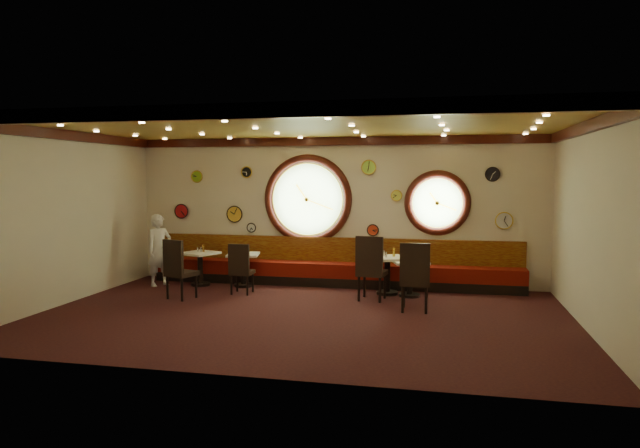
% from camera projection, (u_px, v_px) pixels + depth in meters
% --- Properties ---
extents(floor, '(9.00, 6.00, 0.00)m').
position_uv_depth(floor, '(301.00, 316.00, 9.67)').
color(floor, black).
rests_on(floor, ground).
extents(ceiling, '(9.00, 6.00, 0.02)m').
position_uv_depth(ceiling, '(301.00, 125.00, 9.40)').
color(ceiling, '#B59233').
rests_on(ceiling, wall_back).
extents(wall_back, '(9.00, 0.02, 3.20)m').
position_uv_depth(wall_back, '(335.00, 211.00, 12.46)').
color(wall_back, beige).
rests_on(wall_back, floor).
extents(wall_front, '(9.00, 0.02, 3.20)m').
position_uv_depth(wall_front, '(238.00, 242.00, 6.61)').
color(wall_front, beige).
rests_on(wall_front, floor).
extents(wall_left, '(0.02, 6.00, 3.20)m').
position_uv_depth(wall_left, '(64.00, 218.00, 10.49)').
color(wall_left, beige).
rests_on(wall_left, floor).
extents(wall_right, '(0.02, 6.00, 3.20)m').
position_uv_depth(wall_right, '(590.00, 227.00, 8.59)').
color(wall_right, beige).
rests_on(wall_right, floor).
extents(molding_back, '(9.00, 0.10, 0.18)m').
position_uv_depth(molding_back, '(334.00, 141.00, 12.28)').
color(molding_back, '#360F09').
rests_on(molding_back, wall_back).
extents(molding_front, '(9.00, 0.10, 0.18)m').
position_uv_depth(molding_front, '(238.00, 111.00, 6.54)').
color(molding_front, '#360F09').
rests_on(molding_front, wall_back).
extents(molding_left, '(0.10, 6.00, 0.18)m').
position_uv_depth(molding_left, '(63.00, 135.00, 10.35)').
color(molding_left, '#360F09').
rests_on(molding_left, wall_back).
extents(molding_right, '(0.10, 6.00, 0.18)m').
position_uv_depth(molding_right, '(591.00, 126.00, 8.47)').
color(molding_right, '#360F09').
rests_on(molding_right, wall_back).
extents(banquette_base, '(8.00, 0.55, 0.20)m').
position_uv_depth(banquette_base, '(332.00, 281.00, 12.31)').
color(banquette_base, black).
rests_on(banquette_base, floor).
extents(banquette_seat, '(8.00, 0.55, 0.30)m').
position_uv_depth(banquette_seat, '(332.00, 270.00, 12.29)').
color(banquette_seat, '#5E0D08').
rests_on(banquette_seat, banquette_base).
extents(banquette_back, '(8.00, 0.10, 0.55)m').
position_uv_depth(banquette_back, '(334.00, 250.00, 12.47)').
color(banquette_back, '#5B1207').
rests_on(banquette_back, wall_back).
extents(porthole_left_glass, '(1.66, 0.02, 1.66)m').
position_uv_depth(porthole_left_glass, '(308.00, 199.00, 12.56)').
color(porthole_left_glass, '#92BC70').
rests_on(porthole_left_glass, wall_back).
extents(porthole_left_frame, '(1.98, 0.18, 1.98)m').
position_uv_depth(porthole_left_frame, '(308.00, 199.00, 12.54)').
color(porthole_left_frame, '#360F09').
rests_on(porthole_left_frame, wall_back).
extents(porthole_left_ring, '(1.61, 0.03, 1.61)m').
position_uv_depth(porthole_left_ring, '(307.00, 199.00, 12.51)').
color(porthole_left_ring, gold).
rests_on(porthole_left_ring, wall_back).
extents(porthole_right_glass, '(1.10, 0.02, 1.10)m').
position_uv_depth(porthole_right_glass, '(437.00, 203.00, 11.97)').
color(porthole_right_glass, '#92BC70').
rests_on(porthole_right_glass, wall_back).
extents(porthole_right_frame, '(1.38, 0.18, 1.38)m').
position_uv_depth(porthole_right_frame, '(437.00, 203.00, 11.96)').
color(porthole_right_frame, '#360F09').
rests_on(porthole_right_frame, wall_back).
extents(porthole_right_ring, '(1.09, 0.03, 1.09)m').
position_uv_depth(porthole_right_ring, '(437.00, 203.00, 11.93)').
color(porthole_right_ring, gold).
rests_on(porthole_right_ring, wall_back).
extents(wall_clock_0, '(0.36, 0.03, 0.36)m').
position_uv_depth(wall_clock_0, '(235.00, 214.00, 12.91)').
color(wall_clock_0, gold).
rests_on(wall_clock_0, wall_back).
extents(wall_clock_1, '(0.22, 0.03, 0.22)m').
position_uv_depth(wall_clock_1, '(397.00, 196.00, 12.10)').
color(wall_clock_1, '#D0D346').
rests_on(wall_clock_1, wall_back).
extents(wall_clock_2, '(0.20, 0.03, 0.20)m').
position_uv_depth(wall_clock_2, '(252.00, 228.00, 12.85)').
color(wall_clock_2, silver).
rests_on(wall_clock_2, wall_back).
extents(wall_clock_3, '(0.34, 0.03, 0.34)m').
position_uv_depth(wall_clock_3, '(504.00, 221.00, 11.68)').
color(wall_clock_3, silver).
rests_on(wall_clock_3, wall_back).
extents(wall_clock_4, '(0.30, 0.03, 0.30)m').
position_uv_depth(wall_clock_4, '(369.00, 167.00, 12.18)').
color(wall_clock_4, '#A7DF45').
rests_on(wall_clock_4, wall_back).
extents(wall_clock_5, '(0.28, 0.03, 0.28)m').
position_uv_depth(wall_clock_5, '(493.00, 174.00, 11.65)').
color(wall_clock_5, black).
rests_on(wall_clock_5, wall_back).
extents(wall_clock_6, '(0.24, 0.03, 0.24)m').
position_uv_depth(wall_clock_6, '(247.00, 172.00, 12.77)').
color(wall_clock_6, black).
rests_on(wall_clock_6, wall_back).
extents(wall_clock_7, '(0.26, 0.03, 0.26)m').
position_uv_depth(wall_clock_7, '(197.00, 177.00, 13.03)').
color(wall_clock_7, '#7AB624').
rests_on(wall_clock_7, wall_back).
extents(wall_clock_8, '(0.24, 0.03, 0.24)m').
position_uv_depth(wall_clock_8, '(373.00, 230.00, 12.27)').
color(wall_clock_8, red).
rests_on(wall_clock_8, wall_back).
extents(wall_clock_9, '(0.32, 0.03, 0.32)m').
position_uv_depth(wall_clock_9, '(182.00, 211.00, 13.18)').
color(wall_clock_9, '#B6121B').
rests_on(wall_clock_9, wall_back).
extents(table_a, '(0.87, 0.87, 0.73)m').
position_uv_depth(table_a, '(200.00, 264.00, 12.31)').
color(table_a, black).
rests_on(table_a, floor).
extents(table_b, '(0.76, 0.76, 0.71)m').
position_uv_depth(table_b, '(243.00, 266.00, 12.19)').
color(table_b, black).
rests_on(table_b, floor).
extents(table_c, '(0.91, 0.91, 0.76)m').
position_uv_depth(table_c, '(387.00, 271.00, 11.38)').
color(table_c, black).
rests_on(table_c, floor).
extents(table_d, '(0.81, 0.81, 0.71)m').
position_uv_depth(table_d, '(410.00, 274.00, 11.17)').
color(table_d, black).
rests_on(table_d, floor).
extents(chair_a, '(0.62, 0.62, 0.72)m').
position_uv_depth(chair_a, '(177.00, 265.00, 10.89)').
color(chair_a, black).
rests_on(chair_a, floor).
extents(chair_b, '(0.43, 0.43, 0.63)m').
position_uv_depth(chair_b, '(240.00, 265.00, 11.36)').
color(chair_b, black).
rests_on(chair_b, floor).
extents(chair_c, '(0.58, 0.58, 0.77)m').
position_uv_depth(chair_c, '(371.00, 264.00, 10.75)').
color(chair_c, black).
rests_on(chair_c, floor).
extents(chair_d, '(0.52, 0.52, 0.76)m').
position_uv_depth(chair_d, '(415.00, 272.00, 9.86)').
color(chair_d, black).
rests_on(chair_d, floor).
extents(condiment_a_salt, '(0.03, 0.03, 0.09)m').
position_uv_depth(condiment_a_salt, '(198.00, 250.00, 12.36)').
color(condiment_a_salt, silver).
rests_on(condiment_a_salt, table_a).
extents(condiment_b_salt, '(0.03, 0.03, 0.10)m').
position_uv_depth(condiment_b_salt, '(241.00, 251.00, 12.21)').
color(condiment_b_salt, silver).
rests_on(condiment_b_salt, table_b).
extents(condiment_c_salt, '(0.04, 0.04, 0.11)m').
position_uv_depth(condiment_c_salt, '(384.00, 253.00, 11.45)').
color(condiment_c_salt, silver).
rests_on(condiment_c_salt, table_c).
extents(condiment_d_salt, '(0.04, 0.04, 0.11)m').
position_uv_depth(condiment_d_salt, '(407.00, 257.00, 11.25)').
color(condiment_d_salt, silver).
rests_on(condiment_d_salt, table_d).
extents(condiment_a_pepper, '(0.04, 0.04, 0.10)m').
position_uv_depth(condiment_a_pepper, '(201.00, 250.00, 12.30)').
color(condiment_a_pepper, silver).
rests_on(condiment_a_pepper, table_a).
extents(condiment_b_pepper, '(0.04, 0.04, 0.10)m').
position_uv_depth(condiment_b_pepper, '(242.00, 251.00, 12.17)').
color(condiment_b_pepper, '#B7B8BC').
rests_on(condiment_b_pepper, table_b).
extents(condiment_c_pepper, '(0.04, 0.04, 0.11)m').
position_uv_depth(condiment_c_pepper, '(386.00, 255.00, 11.29)').
color(condiment_c_pepper, '#B9B9BD').
rests_on(condiment_c_pepper, table_c).
extents(condiment_d_pepper, '(0.03, 0.03, 0.10)m').
position_uv_depth(condiment_d_pepper, '(411.00, 258.00, 11.13)').
color(condiment_d_pepper, silver).
rests_on(condiment_d_pepper, table_d).
extents(condiment_a_bottle, '(0.05, 0.05, 0.16)m').
position_uv_depth(condiment_a_bottle, '(203.00, 248.00, 12.32)').
color(condiment_a_bottle, '#C5822E').
rests_on(condiment_a_bottle, table_a).
extents(condiment_b_bottle, '(0.05, 0.05, 0.17)m').
position_uv_depth(condiment_b_bottle, '(246.00, 249.00, 12.22)').
color(condiment_b_bottle, gold).
rests_on(condiment_b_bottle, table_b).
extents(condiment_c_bottle, '(0.05, 0.05, 0.17)m').
position_uv_depth(condiment_c_bottle, '(394.00, 252.00, 11.40)').
color(condiment_c_bottle, gold).
rests_on(condiment_c_bottle, table_c).
extents(condiment_d_bottle, '(0.05, 0.05, 0.16)m').
position_uv_depth(condiment_d_bottle, '(416.00, 256.00, 11.15)').
color(condiment_d_bottle, gold).
rests_on(condiment_d_bottle, table_d).
extents(waiter, '(0.61, 0.67, 1.55)m').
position_uv_depth(waiter, '(159.00, 250.00, 12.27)').
color(waiter, white).
rests_on(waiter, floor).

